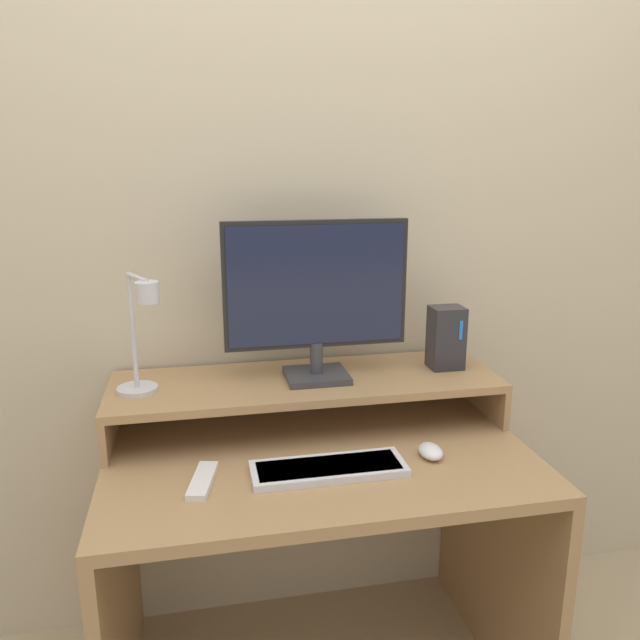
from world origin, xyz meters
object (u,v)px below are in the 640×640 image
Objects in this scene: router_dock at (446,338)px; keyboard at (327,468)px; desk_lamp at (141,336)px; monitor at (316,294)px; mouse at (431,451)px; remote_control at (203,481)px.

router_dock is 0.56m from keyboard.
monitor is at bearing 6.65° from desk_lamp.
monitor is 6.03× the size of mouse.
desk_lamp is 0.85m from router_dock.
desk_lamp is at bearing 162.86° from mouse.
desk_lamp is at bearing -175.25° from router_dock.
monitor is at bearing 131.64° from mouse.
desk_lamp is 0.78m from mouse.
desk_lamp is 0.39m from remote_control.
router_dock is at bearing 2.48° from monitor.
desk_lamp is 1.74× the size of router_dock.
mouse reaches higher than remote_control.
keyboard is 0.27m from mouse.
monitor is at bearing 41.45° from remote_control.
router_dock reaches higher than mouse.
desk_lamp is at bearing 150.76° from keyboard.
keyboard is (-0.42, -0.31, -0.21)m from router_dock.
desk_lamp is at bearing 119.60° from remote_control.
desk_lamp is 0.86× the size of keyboard.
desk_lamp is 3.83× the size of mouse.
router_dock is 1.09× the size of remote_control.
mouse reaches higher than keyboard.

